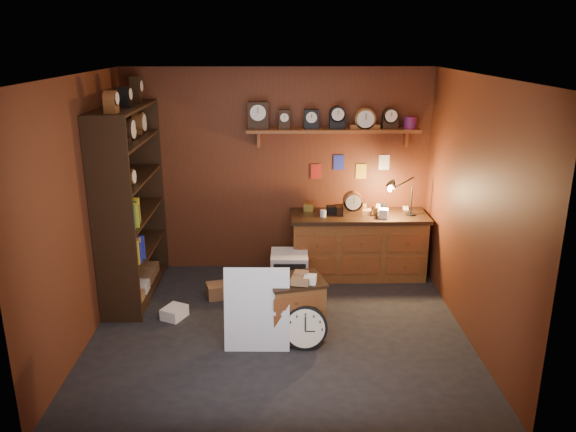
# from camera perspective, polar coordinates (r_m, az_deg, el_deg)

# --- Properties ---
(floor) EXTENTS (4.00, 4.00, 0.00)m
(floor) POSITION_cam_1_polar(r_m,az_deg,el_deg) (6.25, -0.90, -11.43)
(floor) COLOR black
(floor) RESTS_ON ground
(room_shell) EXTENTS (4.02, 3.62, 2.71)m
(room_shell) POSITION_cam_1_polar(r_m,az_deg,el_deg) (5.73, -0.54, 4.34)
(room_shell) COLOR #592915
(room_shell) RESTS_ON ground
(shelving_unit) EXTENTS (0.47, 1.60, 2.58)m
(shelving_unit) POSITION_cam_1_polar(r_m,az_deg,el_deg) (6.93, -15.98, 2.00)
(shelving_unit) COLOR black
(shelving_unit) RESTS_ON ground
(workbench) EXTENTS (1.78, 0.66, 1.36)m
(workbench) POSITION_cam_1_polar(r_m,az_deg,el_deg) (7.48, 7.14, -2.58)
(workbench) COLOR brown
(workbench) RESTS_ON ground
(low_cabinet) EXTENTS (0.67, 0.61, 0.74)m
(low_cabinet) POSITION_cam_1_polar(r_m,az_deg,el_deg) (5.97, 0.78, -9.01)
(low_cabinet) COLOR brown
(low_cabinet) RESTS_ON ground
(big_round_clock) EXTENTS (0.46, 0.16, 0.46)m
(big_round_clock) POSITION_cam_1_polar(r_m,az_deg,el_deg) (5.82, 1.74, -11.28)
(big_round_clock) COLOR black
(big_round_clock) RESTS_ON ground
(white_panel) EXTENTS (0.66, 0.20, 0.87)m
(white_panel) POSITION_cam_1_polar(r_m,az_deg,el_deg) (5.94, -3.11, -13.15)
(white_panel) COLOR silver
(white_panel) RESTS_ON ground
(mini_fridge) EXTENTS (0.47, 0.49, 0.48)m
(mini_fridge) POSITION_cam_1_polar(r_m,az_deg,el_deg) (7.09, 0.14, -5.62)
(mini_fridge) COLOR silver
(mini_fridge) RESTS_ON ground
(floor_box_a) EXTENTS (0.34, 0.31, 0.17)m
(floor_box_a) POSITION_cam_1_polar(r_m,az_deg,el_deg) (6.98, -7.05, -7.51)
(floor_box_a) COLOR #8B603C
(floor_box_a) RESTS_ON ground
(floor_box_b) EXTENTS (0.31, 0.33, 0.13)m
(floor_box_b) POSITION_cam_1_polar(r_m,az_deg,el_deg) (6.59, -11.47, -9.58)
(floor_box_b) COLOR white
(floor_box_b) RESTS_ON ground
(floor_box_c) EXTENTS (0.32, 0.32, 0.19)m
(floor_box_c) POSITION_cam_1_polar(r_m,az_deg,el_deg) (7.18, -3.18, -6.63)
(floor_box_c) COLOR #8B603C
(floor_box_c) RESTS_ON ground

